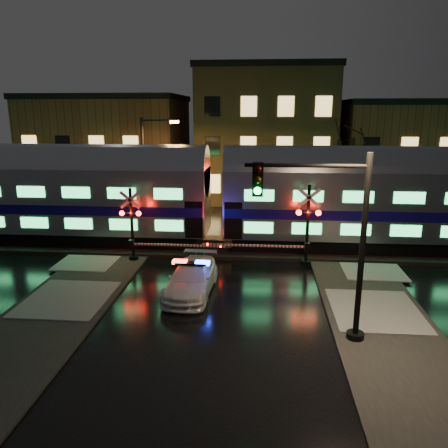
# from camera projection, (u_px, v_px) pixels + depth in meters

# --- Properties ---
(ground) EXTENTS (120.00, 120.00, 0.00)m
(ground) POSITION_uv_depth(u_px,v_px,m) (223.00, 280.00, 21.25)
(ground) COLOR black
(ground) RESTS_ON ground
(ballast) EXTENTS (90.00, 4.20, 0.24)m
(ballast) POSITION_uv_depth(u_px,v_px,m) (230.00, 247.00, 26.05)
(ballast) COLOR black
(ballast) RESTS_ON ground
(sidewalk_left) EXTENTS (4.00, 20.00, 0.12)m
(sidewalk_left) POSITION_uv_depth(u_px,v_px,m) (32.00, 334.00, 15.99)
(sidewalk_left) COLOR #2D2D2D
(sidewalk_left) RESTS_ON ground
(sidewalk_right) EXTENTS (4.00, 20.00, 0.12)m
(sidewalk_right) POSITION_uv_depth(u_px,v_px,m) (397.00, 351.00, 14.90)
(sidewalk_right) COLOR #2D2D2D
(sidewalk_right) RESTS_ON ground
(building_left) EXTENTS (14.00, 10.00, 9.00)m
(building_left) POSITION_uv_depth(u_px,v_px,m) (110.00, 149.00, 42.45)
(building_left) COLOR brown
(building_left) RESTS_ON ground
(building_mid) EXTENTS (12.00, 11.00, 11.50)m
(building_mid) POSITION_uv_depth(u_px,v_px,m) (265.00, 136.00, 41.36)
(building_mid) COLOR brown
(building_mid) RESTS_ON ground
(building_right) EXTENTS (12.00, 10.00, 8.50)m
(building_right) POSITION_uv_depth(u_px,v_px,m) (406.00, 153.00, 40.16)
(building_right) COLOR brown
(building_right) RESTS_ON ground
(train) EXTENTS (51.00, 3.12, 5.92)m
(train) POSITION_uv_depth(u_px,v_px,m) (216.00, 193.00, 25.30)
(train) COLOR black
(train) RESTS_ON ballast
(police_car) EXTENTS (2.17, 4.84, 1.54)m
(police_car) POSITION_uv_depth(u_px,v_px,m) (191.00, 278.00, 19.64)
(police_car) COLOR white
(police_car) RESTS_ON ground
(crossing_signal_right) EXTENTS (6.20, 0.67, 4.39)m
(crossing_signal_right) POSITION_uv_depth(u_px,v_px,m) (301.00, 234.00, 22.71)
(crossing_signal_right) COLOR black
(crossing_signal_right) RESTS_ON ground
(crossing_signal_left) EXTENTS (5.74, 0.65, 4.07)m
(crossing_signal_left) POSITION_uv_depth(u_px,v_px,m) (138.00, 232.00, 23.46)
(crossing_signal_left) COLOR black
(crossing_signal_left) RESTS_ON ground
(traffic_light) EXTENTS (4.34, 0.75, 6.71)m
(traffic_light) POSITION_uv_depth(u_px,v_px,m) (331.00, 246.00, 14.80)
(traffic_light) COLOR black
(traffic_light) RESTS_ON ground
(streetlight) EXTENTS (2.55, 0.27, 7.62)m
(streetlight) POSITION_uv_depth(u_px,v_px,m) (147.00, 167.00, 29.34)
(streetlight) COLOR black
(streetlight) RESTS_ON ground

